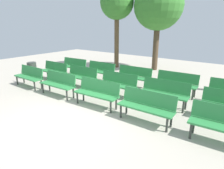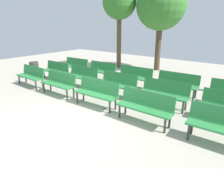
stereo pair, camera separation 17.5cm
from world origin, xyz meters
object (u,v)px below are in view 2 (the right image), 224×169
at_px(bench_r1_c0, 56,70).
at_px(bench_r1_c3, 164,92).
at_px(trash_bin, 35,70).
at_px(bench_r2_c1, 102,70).
at_px(tree_0, 119,4).
at_px(bench_r0_c3, 145,105).
at_px(bench_r2_c0, 75,65).
at_px(bench_r2_c3, 177,83).
at_px(bench_r0_c2, 97,91).
at_px(tree_2, 161,6).
at_px(bench_r2_c2, 135,75).
at_px(bench_r0_c1, 59,82).
at_px(bench_r1_c2, 118,83).
at_px(bench_r1_c1, 82,75).
at_px(bench_r0_c0, 31,75).

bearing_deg(bench_r1_c0, bench_r1_c3, 1.03).
height_order(bench_r1_c0, trash_bin, bench_r1_c0).
xyz_separation_m(bench_r2_c1, tree_0, (-1.07, 2.90, 3.32)).
xyz_separation_m(bench_r0_c3, bench_r1_c3, (-0.02, 1.35, 0.00)).
xyz_separation_m(bench_r2_c0, bench_r2_c1, (1.88, 0.04, 0.00)).
xyz_separation_m(bench_r2_c3, tree_0, (-4.80, 2.74, 3.32)).
bearing_deg(bench_r0_c2, tree_2, 93.85).
bearing_deg(bench_r1_c0, bench_r2_c2, 20.43).
xyz_separation_m(bench_r0_c1, bench_r1_c3, (3.70, 1.44, 0.00)).
distance_m(bench_r2_c2, trash_bin, 5.15).
relative_size(bench_r1_c2, bench_r2_c2, 0.99).
distance_m(bench_r0_c2, bench_r1_c1, 2.31).
relative_size(bench_r0_c1, bench_r0_c3, 1.00).
xyz_separation_m(bench_r2_c2, trash_bin, (-4.76, -1.97, -0.08)).
relative_size(bench_r1_c1, bench_r2_c2, 1.00).
bearing_deg(bench_r2_c2, trash_bin, -159.72).
height_order(bench_r1_c2, tree_2, tree_2).
bearing_deg(bench_r2_c3, bench_r2_c0, 179.96).
distance_m(bench_r2_c0, bench_r2_c1, 1.88).
bearing_deg(bench_r0_c3, tree_2, 111.60).
height_order(bench_r1_c2, bench_r2_c3, same).
bearing_deg(tree_0, bench_r0_c0, -97.69).
relative_size(bench_r0_c1, bench_r1_c0, 1.00).
bearing_deg(bench_r2_c2, bench_r1_c0, -160.93).
bearing_deg(bench_r2_c2, bench_r2_c1, -179.80).
distance_m(bench_r0_c2, bench_r2_c1, 3.20).
distance_m(bench_r1_c0, bench_r2_c3, 5.76).
relative_size(bench_r0_c2, bench_r1_c3, 1.00).
height_order(bench_r0_c0, tree_2, tree_2).
relative_size(bench_r0_c2, tree_0, 0.33).
distance_m(tree_0, tree_2, 2.42).
height_order(bench_r2_c0, trash_bin, bench_r2_c0).
bearing_deg(bench_r0_c0, bench_r2_c3, 26.95).
relative_size(tree_2, trash_bin, 5.97).
height_order(bench_r0_c3, bench_r2_c1, same).
xyz_separation_m(bench_r0_c2, bench_r2_c3, (1.75, 2.67, 0.00)).
distance_m(bench_r2_c1, bench_r2_c3, 3.73).
distance_m(bench_r2_c1, tree_0, 4.54).
height_order(bench_r1_c3, bench_r2_c0, same).
distance_m(bench_r0_c3, bench_r1_c1, 4.00).
height_order(bench_r0_c3, trash_bin, bench_r0_c3).
relative_size(bench_r1_c3, bench_r2_c1, 1.01).
bearing_deg(bench_r0_c2, bench_r1_c3, 33.25).
xyz_separation_m(bench_r0_c3, bench_r1_c2, (-1.89, 1.27, 0.00)).
height_order(bench_r2_c3, trash_bin, bench_r2_c3).
xyz_separation_m(bench_r1_c0, trash_bin, (-1.07, -0.53, -0.08)).
relative_size(bench_r2_c1, tree_0, 0.33).
distance_m(bench_r0_c0, bench_r0_c1, 1.91).
xyz_separation_m(bench_r1_c2, tree_2, (-0.73, 4.98, 3.13)).
relative_size(bench_r1_c1, bench_r1_c2, 1.01).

